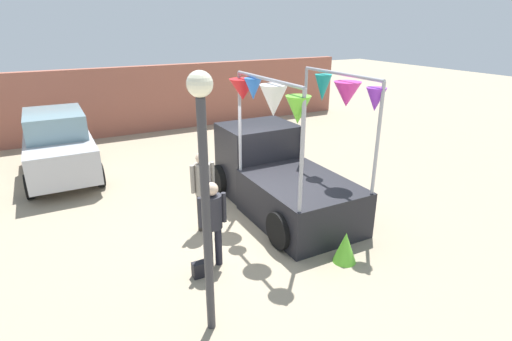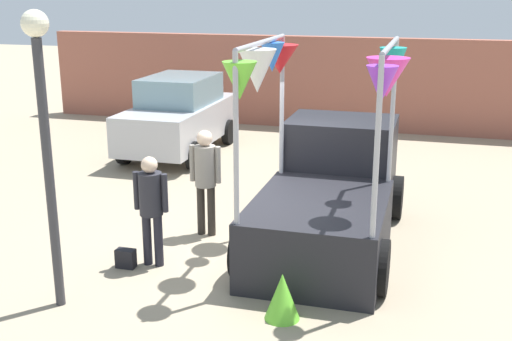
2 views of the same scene
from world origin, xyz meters
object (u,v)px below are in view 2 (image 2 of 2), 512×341
object	(u,v)px
vendor_truck	(330,186)
person_vendor	(205,172)
person_customer	(151,201)
handbag	(126,258)
folded_kite_bundle_lime	(282,296)
street_lamp	(44,119)
parked_car	(179,115)

from	to	relation	value
vendor_truck	person_vendor	distance (m)	2.02
person_vendor	person_customer	bearing A→B (deg)	-104.12
handbag	folded_kite_bundle_lime	size ratio (longest dim) A/B	0.47
vendor_truck	person_vendor	size ratio (longest dim) A/B	2.32
person_customer	person_vendor	world-z (taller)	person_vendor
vendor_truck	handbag	size ratio (longest dim) A/B	14.59
person_vendor	folded_kite_bundle_lime	size ratio (longest dim) A/B	2.94
handbag	street_lamp	world-z (taller)	street_lamp
vendor_truck	person_vendor	xyz separation A→B (m)	(-1.99, -0.33, 0.17)
person_vendor	street_lamp	size ratio (longest dim) A/B	0.47
folded_kite_bundle_lime	person_vendor	bearing A→B (deg)	127.98
person_customer	person_vendor	xyz separation A→B (m)	(0.34, 1.35, 0.08)
person_vendor	handbag	xyz separation A→B (m)	(-0.69, -1.55, -0.93)
parked_car	folded_kite_bundle_lime	bearing A→B (deg)	-59.23
folded_kite_bundle_lime	person_customer	bearing A→B (deg)	154.78
vendor_truck	person_customer	world-z (taller)	vendor_truck
person_customer	vendor_truck	bearing A→B (deg)	35.76
vendor_truck	parked_car	xyz separation A→B (m)	(-4.46, 4.56, 0.04)
parked_car	handbag	world-z (taller)	parked_car
vendor_truck	folded_kite_bundle_lime	world-z (taller)	vendor_truck
person_customer	person_vendor	bearing A→B (deg)	75.88
person_vendor	folded_kite_bundle_lime	bearing A→B (deg)	-52.02
parked_car	folded_kite_bundle_lime	distance (m)	8.49
person_customer	handbag	bearing A→B (deg)	-150.26
handbag	parked_car	bearing A→B (deg)	105.48
vendor_truck	person_vendor	bearing A→B (deg)	-170.60
parked_car	person_customer	world-z (taller)	parked_car
parked_car	person_vendor	bearing A→B (deg)	-63.19
parked_car	person_vendor	distance (m)	5.48
folded_kite_bundle_lime	handbag	bearing A→B (deg)	161.85
parked_car	vendor_truck	bearing A→B (deg)	-45.66
person_customer	person_vendor	distance (m)	1.39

